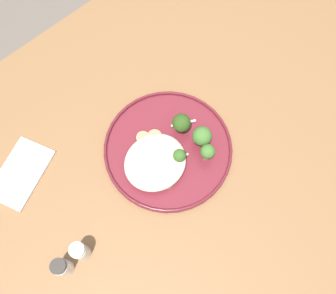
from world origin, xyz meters
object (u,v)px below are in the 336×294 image
broccoli_floret_beside_noodles (180,156)px  seared_scallop_on_noodles (167,182)px  folded_napkin (21,173)px  seared_scallop_rear_pale (155,137)px  seared_scallop_large_seared (166,166)px  broccoli_floret_small_sprig (181,123)px  seared_scallop_front_small (149,159)px  broccoli_floret_left_leaning (201,135)px  seared_scallop_center_golden (145,177)px  seared_scallop_tiny_bay (167,150)px  dinner_plate (168,149)px  salt_shaker (80,251)px  pepper_shaker (62,267)px  seared_scallop_right_edge (143,138)px  broccoli_floret_center_pile (208,152)px

broccoli_floret_beside_noodles → seared_scallop_on_noodles: bearing=19.0°
folded_napkin → seared_scallop_rear_pale: bearing=152.8°
seared_scallop_large_seared → broccoli_floret_small_sprig: bearing=-153.0°
seared_scallop_front_small → broccoli_floret_small_sprig: (-0.10, -0.01, 0.02)m
broccoli_floret_left_leaning → seared_scallop_center_golden: bearing=-5.9°
seared_scallop_large_seared → seared_scallop_rear_pale: bearing=-111.9°
seared_scallop_tiny_bay → broccoli_floret_small_sprig: 0.07m
seared_scallop_rear_pale → broccoli_floret_beside_noodles: 0.08m
dinner_plate → seared_scallop_tiny_bay: size_ratio=10.85×
seared_scallop_center_golden → salt_shaker: size_ratio=0.35×
dinner_plate → seared_scallop_on_noodles: seared_scallop_on_noodles is taller
pepper_shaker → seared_scallop_rear_pale: bearing=-164.6°
seared_scallop_center_golden → broccoli_floret_small_sprig: size_ratio=0.40×
seared_scallop_rear_pale → pepper_shaker: 0.33m
seared_scallop_front_small → seared_scallop_right_edge: (-0.02, -0.05, -0.00)m
folded_napkin → pepper_shaker: pepper_shaker is taller
broccoli_floret_left_leaning → broccoli_floret_beside_noodles: bearing=4.8°
seared_scallop_on_noodles → seared_scallop_tiny_bay: size_ratio=1.03×
seared_scallop_large_seared → seared_scallop_tiny_bay: bearing=-134.9°
seared_scallop_on_noodles → broccoli_floret_beside_noodles: 0.06m
dinner_plate → seared_scallop_front_small: (0.05, -0.01, 0.01)m
seared_scallop_on_noodles → seared_scallop_center_golden: (0.03, -0.04, -0.00)m
seared_scallop_rear_pale → salt_shaker: 0.29m
seared_scallop_front_small → pepper_shaker: bearing=11.8°
seared_scallop_right_edge → broccoli_floret_left_leaning: (-0.09, 0.09, 0.02)m
seared_scallop_center_golden → folded_napkin: seared_scallop_center_golden is taller
dinner_plate → seared_scallop_center_golden: size_ratio=12.33×
dinner_plate → seared_scallop_on_noodles: 0.08m
broccoli_floret_small_sprig → pepper_shaker: size_ratio=0.89×
folded_napkin → broccoli_floret_small_sprig: bearing=153.7°
broccoli_floret_small_sprig → pepper_shaker: (0.38, 0.06, -0.01)m
dinner_plate → seared_scallop_tiny_bay: seared_scallop_tiny_bay is taller
dinner_plate → broccoli_floret_center_pile: (-0.05, 0.07, 0.04)m
seared_scallop_center_golden → broccoli_floret_beside_noodles: 0.09m
seared_scallop_right_edge → seared_scallop_tiny_bay: bearing=109.0°
seared_scallop_rear_pale → seared_scallop_tiny_bay: bearing=87.6°
seared_scallop_center_golden → seared_scallop_large_seared: bearing=167.1°
seared_scallop_large_seared → broccoli_floret_left_leaning: broccoli_floret_left_leaning is taller
seared_scallop_rear_pale → folded_napkin: 0.31m
seared_scallop_tiny_bay → pepper_shaker: (0.32, 0.05, 0.01)m
seared_scallop_rear_pale → seared_scallop_center_golden: (0.08, 0.06, -0.00)m
seared_scallop_right_edge → broccoli_floret_center_pile: bearing=121.2°
seared_scallop_rear_pale → seared_scallop_tiny_bay: (0.00, 0.04, 0.00)m
dinner_plate → seared_scallop_on_noodles: bearing=46.1°
seared_scallop_center_golden → broccoli_floret_left_leaning: 0.15m
seared_scallop_rear_pale → seared_scallop_tiny_bay: same height
seared_scallop_center_golden → broccoli_floret_left_leaning: bearing=174.1°
broccoli_floret_left_leaning → broccoli_floret_small_sprig: 0.05m
broccoli_floret_center_pile → broccoli_floret_small_sprig: bearing=-92.9°
broccoli_floret_center_pile → pepper_shaker: 0.37m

